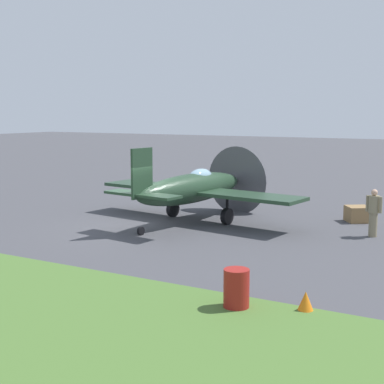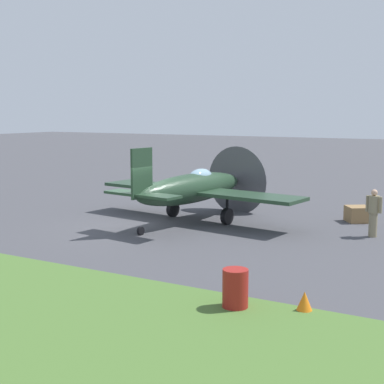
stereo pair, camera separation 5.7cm
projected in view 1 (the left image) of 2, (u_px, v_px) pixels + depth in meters
ground_plane at (130, 230)px, 21.57m from camera, size 160.00×160.00×0.00m
airplane_lead at (194, 188)px, 22.97m from camera, size 9.41×7.48×3.33m
ground_crew_chief at (374, 212)px, 20.23m from camera, size 0.60×0.38×1.73m
fuel_drum at (236, 288)px, 12.94m from camera, size 0.60×0.60×0.90m
supply_crate at (358, 214)px, 23.09m from camera, size 1.25×1.25×0.64m
runway_marker_cone at (306, 301)px, 12.77m from camera, size 0.36×0.36×0.44m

